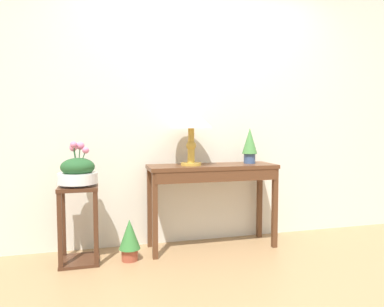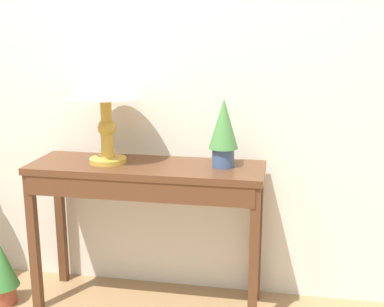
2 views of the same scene
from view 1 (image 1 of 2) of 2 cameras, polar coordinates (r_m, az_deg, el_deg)
The scene contains 7 objects.
back_wall_with_art at distance 3.47m, azimuth 1.25°, elevation 8.73°, with size 9.00×0.10×2.80m.
console_table at distance 3.21m, azimuth 3.48°, elevation -4.02°, with size 1.20×0.39×0.79m.
table_lamp at distance 3.14m, azimuth -0.15°, elevation 5.56°, with size 0.40×0.40×0.54m.
potted_plant_on_console at distance 3.37m, azimuth 9.52°, elevation 1.55°, with size 0.15×0.15×0.34m.
pedestal_stand_left at distance 3.07m, azimuth -18.18°, elevation -11.10°, with size 0.32×0.32×0.65m.
planter_bowl_wide at distance 2.99m, azimuth -18.37°, elevation -2.79°, with size 0.32×0.32×0.37m.
potted_plant_floor at distance 3.05m, azimuth -10.29°, elevation -13.61°, with size 0.18×0.18×0.36m.
Camera 1 is at (-0.96, -1.85, 1.12)m, focal length 32.23 mm.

